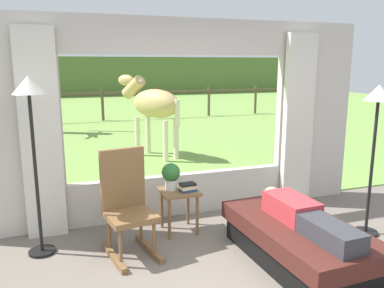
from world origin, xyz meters
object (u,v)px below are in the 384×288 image
object	(u,v)px
reclining_person	(302,215)
potted_plant	(171,175)
book_stack	(188,187)
horse	(153,104)
floor_lamp_left	(31,112)
floor_lamp_right	(377,115)
rocking_chair	(127,203)
recliner_sofa	(298,241)
side_table	(179,198)
pasture_tree	(33,83)

from	to	relation	value
reclining_person	potted_plant	distance (m)	1.58
book_stack	horse	bearing A→B (deg)	82.27
floor_lamp_left	floor_lamp_right	world-z (taller)	floor_lamp_left
floor_lamp_right	floor_lamp_left	bearing A→B (deg)	168.38
rocking_chair	potted_plant	bearing A→B (deg)	21.86
book_stack	recliner_sofa	bearing A→B (deg)	-51.05
side_table	book_stack	world-z (taller)	book_stack
side_table	potted_plant	world-z (taller)	potted_plant
side_table	potted_plant	distance (m)	0.29
reclining_person	pasture_tree	world-z (taller)	pasture_tree
reclining_person	potted_plant	bearing A→B (deg)	127.38
side_table	horse	bearing A→B (deg)	80.85
rocking_chair	pasture_tree	bearing A→B (deg)	88.44
floor_lamp_left	book_stack	bearing A→B (deg)	-0.59
reclining_person	rocking_chair	bearing A→B (deg)	149.95
floor_lamp_right	pasture_tree	distance (m)	9.52
reclining_person	floor_lamp_right	bearing A→B (deg)	14.38
potted_plant	book_stack	distance (m)	0.25
recliner_sofa	side_table	distance (m)	1.45
recliner_sofa	pasture_tree	xyz separation A→B (m)	(-2.83, 8.95, 1.22)
recliner_sofa	side_table	world-z (taller)	side_table
pasture_tree	book_stack	bearing A→B (deg)	-75.84
rocking_chair	floor_lamp_right	distance (m)	2.94
reclining_person	rocking_chair	size ratio (longest dim) A/B	1.28
rocking_chair	floor_lamp_left	size ratio (longest dim) A/B	0.60
side_table	book_stack	size ratio (longest dim) A/B	2.55
recliner_sofa	horse	xyz separation A→B (m)	(-0.31, 4.89, 0.94)
recliner_sofa	book_stack	bearing A→B (deg)	126.44
book_stack	floor_lamp_left	world-z (taller)	floor_lamp_left
recliner_sofa	rocking_chair	distance (m)	1.81
book_stack	pasture_tree	bearing A→B (deg)	104.16
floor_lamp_left	pasture_tree	xyz separation A→B (m)	(-0.35, 7.89, -0.08)
reclining_person	floor_lamp_left	xyz separation A→B (m)	(-2.48, 1.10, 0.99)
rocking_chair	side_table	world-z (taller)	rocking_chair
horse	floor_lamp_left	bearing A→B (deg)	-150.52
potted_plant	reclining_person	bearing A→B (deg)	-50.11
rocking_chair	potted_plant	distance (m)	0.72
potted_plant	book_stack	size ratio (longest dim) A/B	1.57
reclining_person	book_stack	bearing A→B (deg)	125.12
recliner_sofa	reclining_person	xyz separation A→B (m)	(-0.00, -0.05, 0.30)
side_table	floor_lamp_left	bearing A→B (deg)	-178.52
rocking_chair	horse	size ratio (longest dim) A/B	0.65
recliner_sofa	horse	size ratio (longest dim) A/B	1.00
side_table	book_stack	xyz separation A→B (m)	(0.09, -0.06, 0.14)
side_table	reclining_person	bearing A→B (deg)	-51.00
side_table	floor_lamp_right	bearing A→B (deg)	-20.69
recliner_sofa	potted_plant	distance (m)	1.61
recliner_sofa	floor_lamp_left	world-z (taller)	floor_lamp_left
floor_lamp_right	pasture_tree	size ratio (longest dim) A/B	0.56
rocking_chair	pasture_tree	world-z (taller)	pasture_tree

